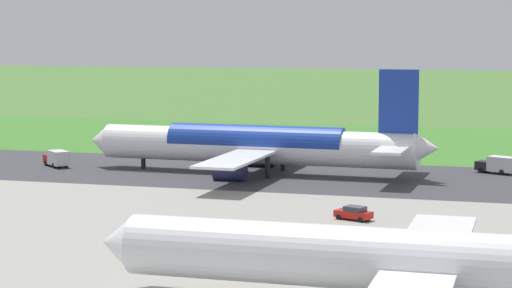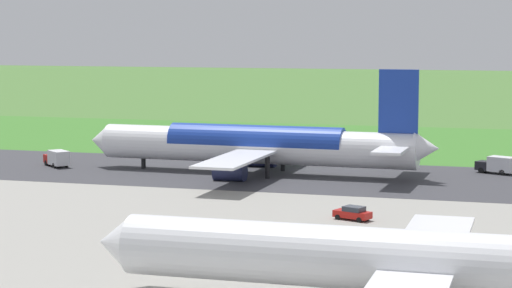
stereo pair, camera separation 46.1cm
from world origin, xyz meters
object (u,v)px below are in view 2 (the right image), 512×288
at_px(service_truck_baggage, 57,158).
at_px(service_car_ops, 353,213).
at_px(airliner_main, 258,145).
at_px(airliner_parked_mid, 410,260).
at_px(no_stopping_sign, 396,138).
at_px(traffic_cone_orange, 354,147).
at_px(service_truck_fuel, 497,165).

xyz_separation_m(service_truck_baggage, service_car_ops, (-52.41, 30.18, -0.56)).
height_order(airliner_main, airliner_parked_mid, airliner_main).
height_order(no_stopping_sign, traffic_cone_orange, no_stopping_sign).
distance_m(airliner_main, service_car_ops, 37.56).
xyz_separation_m(airliner_parked_mid, service_truck_baggage, (63.19, -64.90, -2.63)).
distance_m(airliner_parked_mid, service_truck_fuel, 76.30).
distance_m(airliner_main, service_truck_fuel, 35.67).
height_order(service_truck_baggage, no_stopping_sign, service_truck_baggage).
distance_m(airliner_main, service_truck_baggage, 32.51).
relative_size(service_truck_baggage, no_stopping_sign, 2.59).
bearing_deg(service_truck_fuel, traffic_cone_orange, -44.55).
xyz_separation_m(service_car_ops, traffic_cone_orange, (12.30, -67.43, -0.57)).
bearing_deg(traffic_cone_orange, airliner_main, 77.80).
bearing_deg(airliner_main, airliner_parked_mid, 114.96).
relative_size(service_truck_fuel, service_car_ops, 1.36).
relative_size(airliner_main, traffic_cone_orange, 98.29).
relative_size(service_car_ops, no_stopping_sign, 2.03).
height_order(airliner_parked_mid, service_car_ops, airliner_parked_mid).
distance_m(service_truck_baggage, no_stopping_sign, 64.56).
bearing_deg(traffic_cone_orange, service_truck_fuel, 135.45).
xyz_separation_m(airliner_main, no_stopping_sign, (-14.28, -43.27, -3.00)).
height_order(service_car_ops, traffic_cone_orange, service_car_ops).
relative_size(airliner_parked_mid, no_stopping_sign, 22.41).
distance_m(airliner_main, no_stopping_sign, 45.66).
bearing_deg(airliner_main, service_truck_fuel, -163.81).
height_order(airliner_main, service_truck_baggage, airliner_main).
bearing_deg(airliner_main, service_truck_baggage, 2.44).
relative_size(service_truck_baggage, service_car_ops, 1.28).
bearing_deg(service_truck_fuel, no_stopping_sign, -59.23).
xyz_separation_m(airliner_main, airliner_parked_mid, (-30.84, 66.28, -0.32)).
bearing_deg(service_truck_fuel, service_truck_baggage, 9.63).
distance_m(airliner_main, airliner_parked_mid, 73.10).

